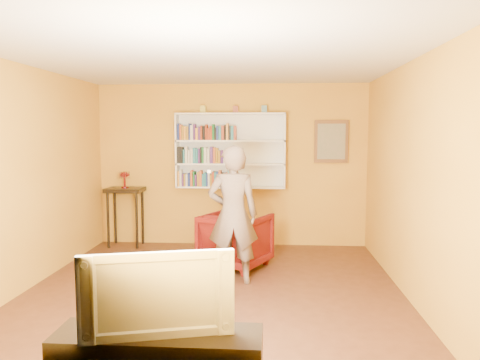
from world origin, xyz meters
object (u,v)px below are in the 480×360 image
bookshelf (231,151)px  television (157,291)px  console_table (125,198)px  ruby_lustre (125,176)px  person (233,215)px  armchair (236,240)px

bookshelf → television: (-0.08, -4.66, -0.78)m
console_table → television: 4.80m
ruby_lustre → television: (1.68, -4.50, -0.36)m
person → television: bearing=78.8°
bookshelf → ruby_lustre: bookshelf is taller
person → bookshelf: bearing=-89.2°
bookshelf → console_table: bookshelf is taller
bookshelf → console_table: bearing=-174.8°
ruby_lustre → armchair: bearing=-30.0°
person → console_table: bearing=-47.8°
person → television: 2.71m
armchair → person: size_ratio=0.49×
armchair → television: bearing=110.5°
console_table → television: bearing=-69.6°
person → television: (-0.29, -2.70, -0.06)m
console_table → television: (1.68, -4.50, 0.00)m
bookshelf → person: bearing=-84.0°
armchair → person: (0.02, -0.68, 0.48)m
person → television: size_ratio=1.69×
bookshelf → armchair: (0.19, -1.28, -1.21)m
console_table → armchair: console_table is taller
console_table → person: size_ratio=0.56×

